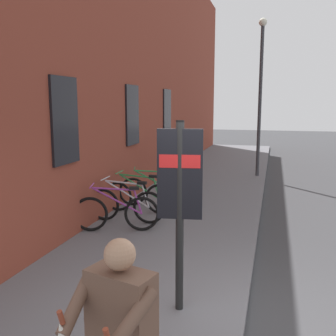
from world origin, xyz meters
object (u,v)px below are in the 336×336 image
at_px(transit_info_sign, 180,187).
at_px(street_lamp, 261,85).
at_px(bicycle_mid_rack, 139,196).
at_px(pedestrian_crossing_street, 189,158).
at_px(tourist_with_hotdogs, 119,327).
at_px(bicycle_leaning_wall, 154,190).
at_px(bicycle_by_door, 126,205).
at_px(bicycle_beside_lamp, 117,213).

height_order(transit_info_sign, street_lamp, street_lamp).
xyz_separation_m(bicycle_mid_rack, pedestrian_crossing_street, (2.59, -0.65, 0.62)).
xyz_separation_m(transit_info_sign, pedestrian_crossing_street, (6.63, 1.34, -0.59)).
height_order(bicycle_mid_rack, transit_info_sign, transit_info_sign).
relative_size(transit_info_sign, street_lamp, 0.44).
distance_m(transit_info_sign, tourist_with_hotdogs, 2.22).
distance_m(bicycle_leaning_wall, street_lamp, 6.17).
xyz_separation_m(bicycle_by_door, street_lamp, (6.46, -2.54, 2.83)).
relative_size(bicycle_beside_lamp, bicycle_leaning_wall, 1.01).
relative_size(bicycle_beside_lamp, bicycle_by_door, 0.97).
bearing_deg(tourist_with_hotdogs, bicycle_leaning_wall, 15.62).
xyz_separation_m(pedestrian_crossing_street, street_lamp, (3.08, -1.88, 2.21)).
bearing_deg(bicycle_by_door, bicycle_mid_rack, -0.36).
xyz_separation_m(bicycle_by_door, transit_info_sign, (-3.25, -2.00, 1.21)).
bearing_deg(pedestrian_crossing_street, tourist_with_hotdogs, -170.80).
xyz_separation_m(bicycle_beside_lamp, transit_info_sign, (-2.62, -1.96, 1.21)).
xyz_separation_m(bicycle_by_door, tourist_with_hotdogs, (-5.39, -2.08, 0.65)).
distance_m(bicycle_leaning_wall, transit_info_sign, 5.26).
relative_size(bicycle_mid_rack, transit_info_sign, 0.74).
xyz_separation_m(pedestrian_crossing_street, tourist_with_hotdogs, (-8.78, -1.42, 0.03)).
xyz_separation_m(bicycle_by_door, pedestrian_crossing_street, (3.39, -0.66, 0.62)).
relative_size(pedestrian_crossing_street, tourist_with_hotdogs, 0.98).
relative_size(bicycle_by_door, transit_info_sign, 0.74).
bearing_deg(pedestrian_crossing_street, bicycle_leaning_wall, 164.56).
relative_size(bicycle_beside_lamp, tourist_with_hotdogs, 1.02).
relative_size(bicycle_beside_lamp, street_lamp, 0.31).
distance_m(bicycle_mid_rack, street_lamp, 6.82).
bearing_deg(tourist_with_hotdogs, bicycle_mid_rack, 18.55).
bearing_deg(bicycle_mid_rack, tourist_with_hotdogs, -161.45).
relative_size(bicycle_beside_lamp, pedestrian_crossing_street, 1.04).
relative_size(tourist_with_hotdogs, street_lamp, 0.31).
bearing_deg(pedestrian_crossing_street, street_lamp, -31.38).
bearing_deg(bicycle_beside_lamp, transit_info_sign, -143.13).
relative_size(bicycle_leaning_wall, transit_info_sign, 0.71).
height_order(tourist_with_hotdogs, street_lamp, street_lamp).
xyz_separation_m(bicycle_by_door, bicycle_leaning_wall, (1.53, -0.15, 0.00)).
distance_m(bicycle_beside_lamp, bicycle_by_door, 0.63).
height_order(transit_info_sign, tourist_with_hotdogs, transit_info_sign).
height_order(bicycle_beside_lamp, bicycle_by_door, same).
bearing_deg(bicycle_leaning_wall, street_lamp, -25.84).
bearing_deg(transit_info_sign, bicycle_leaning_wall, 21.16).
height_order(bicycle_by_door, street_lamp, street_lamp).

